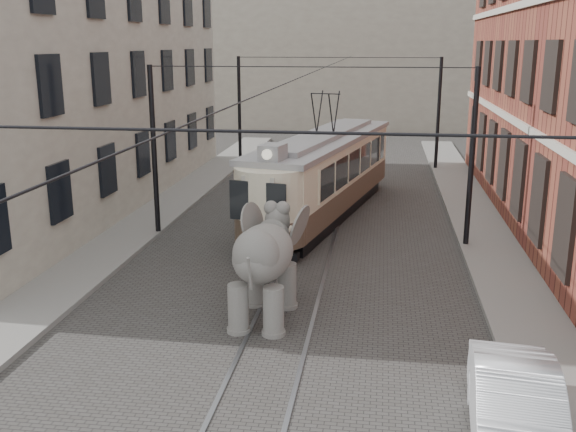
# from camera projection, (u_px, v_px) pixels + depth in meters

# --- Properties ---
(ground) EXTENTS (120.00, 120.00, 0.00)m
(ground) POSITION_uv_depth(u_px,v_px,m) (288.00, 308.00, 17.14)
(ground) COLOR #3B3936
(tram_rails) EXTENTS (1.54, 80.00, 0.02)m
(tram_rails) POSITION_uv_depth(u_px,v_px,m) (288.00, 308.00, 17.13)
(tram_rails) COLOR slate
(tram_rails) RESTS_ON ground
(sidewalk_right) EXTENTS (2.00, 60.00, 0.15)m
(sidewalk_right) POSITION_uv_depth(u_px,v_px,m) (527.00, 319.00, 16.29)
(sidewalk_right) COLOR slate
(sidewalk_right) RESTS_ON ground
(sidewalk_left) EXTENTS (2.00, 60.00, 0.15)m
(sidewalk_left) POSITION_uv_depth(u_px,v_px,m) (55.00, 292.00, 18.01)
(sidewalk_left) COLOR slate
(sidewalk_left) RESTS_ON ground
(stucco_building) EXTENTS (7.00, 24.00, 10.00)m
(stucco_building) POSITION_uv_depth(u_px,v_px,m) (58.00, 86.00, 26.93)
(stucco_building) COLOR gray
(stucco_building) RESTS_ON ground
(distant_block) EXTENTS (28.00, 10.00, 14.00)m
(distant_block) POSITION_uv_depth(u_px,v_px,m) (357.00, 39.00, 53.61)
(distant_block) COLOR gray
(distant_block) RESTS_ON ground
(catenary) EXTENTS (11.00, 30.20, 6.00)m
(catenary) POSITION_uv_depth(u_px,v_px,m) (304.00, 161.00, 21.18)
(catenary) COLOR black
(catenary) RESTS_ON ground
(tram) EXTENTS (5.10, 12.54, 4.87)m
(tram) POSITION_uv_depth(u_px,v_px,m) (325.00, 156.00, 25.63)
(tram) COLOR beige
(tram) RESTS_ON ground
(elephant) EXTENTS (2.59, 4.47, 2.68)m
(elephant) POSITION_uv_depth(u_px,v_px,m) (263.00, 269.00, 16.12)
(elephant) COLOR #5F5C58
(elephant) RESTS_ON ground
(parked_car) EXTENTS (1.77, 4.24, 1.36)m
(parked_car) POSITION_uv_depth(u_px,v_px,m) (516.00, 410.00, 11.13)
(parked_car) COLOR silver
(parked_car) RESTS_ON ground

